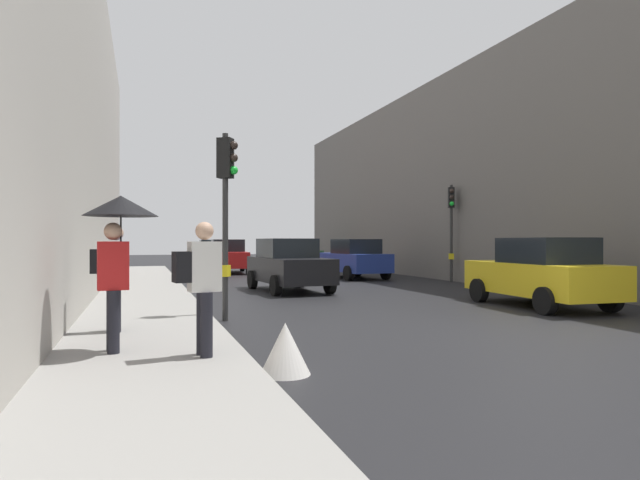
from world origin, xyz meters
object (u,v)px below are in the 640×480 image
at_px(car_yellow_taxi, 541,272).
at_px(car_blue_van, 354,259).
at_px(car_dark_suv, 289,265).
at_px(pedestrian_with_umbrella, 118,229).
at_px(pedestrian_with_black_backpack, 201,280).
at_px(pedestrian_with_grey_backpack, 113,272).
at_px(car_green_estate, 299,254).
at_px(car_red_sedan, 228,256).
at_px(warning_sign_triangle, 285,349).
at_px(traffic_light_near_right, 226,192).
at_px(car_silver_hatchback, 213,253).
at_px(traffic_light_mid_street, 451,215).

xyz_separation_m(car_yellow_taxi, car_blue_van, (-0.54, 11.23, 0.00)).
height_order(car_dark_suv, pedestrian_with_umbrella, pedestrian_with_umbrella).
bearing_deg(pedestrian_with_black_backpack, car_dark_suv, 68.74).
relative_size(car_yellow_taxi, pedestrian_with_umbrella, 2.00).
relative_size(car_blue_van, pedestrian_with_black_backpack, 2.44).
relative_size(car_yellow_taxi, pedestrian_with_grey_backpack, 2.42).
bearing_deg(pedestrian_with_grey_backpack, car_green_estate, 66.15).
height_order(car_blue_van, car_dark_suv, same).
bearing_deg(car_yellow_taxi, car_blue_van, 92.77).
relative_size(car_red_sedan, warning_sign_triangle, 6.63).
bearing_deg(pedestrian_with_black_backpack, traffic_light_near_right, 76.92).
bearing_deg(car_silver_hatchback, traffic_light_mid_street, -66.80).
distance_m(car_blue_van, warning_sign_triangle, 17.44).
relative_size(pedestrian_with_grey_backpack, pedestrian_with_black_backpack, 1.00).
relative_size(pedestrian_with_umbrella, pedestrian_with_grey_backpack, 1.21).
distance_m(traffic_light_near_right, car_dark_suv, 7.04).
xyz_separation_m(car_blue_van, car_green_estate, (-0.01, 8.86, 0.00)).
xyz_separation_m(traffic_light_near_right, traffic_light_mid_street, (10.31, 7.66, 0.02)).
bearing_deg(car_red_sedan, car_green_estate, 32.36).
bearing_deg(car_red_sedan, pedestrian_with_umbrella, -102.84).
xyz_separation_m(traffic_light_near_right, warning_sign_triangle, (0.02, -4.74, -2.39)).
height_order(car_blue_van, pedestrian_with_grey_backpack, pedestrian_with_grey_backpack).
bearing_deg(pedestrian_with_umbrella, warning_sign_triangle, -33.34).
bearing_deg(car_blue_van, car_dark_suv, -131.58).
xyz_separation_m(traffic_light_near_right, car_yellow_taxi, (7.95, -0.18, -1.84)).
height_order(car_yellow_taxi, car_dark_suv, same).
height_order(pedestrian_with_black_backpack, warning_sign_triangle, pedestrian_with_black_backpack).
distance_m(car_red_sedan, warning_sign_triangle, 21.80).
relative_size(pedestrian_with_grey_backpack, warning_sign_triangle, 2.72).
distance_m(car_blue_van, car_red_sedan, 7.55).
bearing_deg(pedestrian_with_grey_backpack, pedestrian_with_black_backpack, -63.71).
height_order(car_silver_hatchback, pedestrian_with_umbrella, pedestrian_with_umbrella).
relative_size(car_yellow_taxi, car_dark_suv, 0.99).
distance_m(traffic_light_mid_street, car_yellow_taxi, 8.39).
height_order(car_silver_hatchback, car_dark_suv, same).
xyz_separation_m(traffic_light_near_right, car_silver_hatchback, (2.86, 25.02, -1.84)).
xyz_separation_m(car_blue_van, warning_sign_triangle, (-7.38, -15.79, -0.55)).
distance_m(car_green_estate, pedestrian_with_umbrella, 25.16).
xyz_separation_m(car_green_estate, car_silver_hatchback, (-4.53, 5.11, 0.00)).
bearing_deg(car_yellow_taxi, pedestrian_with_grey_backpack, -171.66).
bearing_deg(car_yellow_taxi, pedestrian_with_umbrella, -161.96).
distance_m(traffic_light_near_right, warning_sign_triangle, 5.31).
distance_m(car_blue_van, pedestrian_with_grey_backpack, 15.89).
height_order(traffic_light_near_right, car_yellow_taxi, traffic_light_near_right).
bearing_deg(car_blue_van, car_green_estate, 90.07).
bearing_deg(pedestrian_with_umbrella, car_green_estate, 68.09).
relative_size(traffic_light_mid_street, pedestrian_with_grey_backpack, 2.24).
bearing_deg(car_yellow_taxi, pedestrian_with_black_backpack, -156.35).
bearing_deg(traffic_light_mid_street, car_blue_van, 130.53).
distance_m(traffic_light_mid_street, pedestrian_with_umbrella, 16.57).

